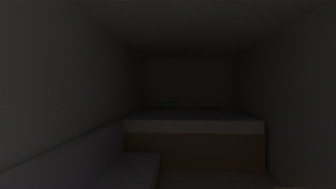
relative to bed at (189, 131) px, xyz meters
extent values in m
plane|color=#A39984|center=(0.00, -1.61, -0.39)|extent=(7.40, 7.40, 0.00)
cube|color=silver|center=(0.00, 1.11, 0.64)|extent=(2.45, 0.05, 2.08)
cube|color=silver|center=(-1.20, -1.61, 0.64)|extent=(0.05, 5.40, 2.08)
cube|color=silver|center=(1.20, -1.61, 0.64)|extent=(0.05, 5.40, 2.08)
cube|color=white|center=(0.00, -1.61, 1.71)|extent=(2.45, 5.40, 0.05)
cube|color=#9E7247|center=(0.00, -0.01, -0.10)|extent=(2.23, 2.10, 0.58)
cube|color=beige|center=(0.00, -0.01, 0.28)|extent=(2.19, 2.06, 0.20)
ellipsoid|color=white|center=(-0.50, 0.83, 0.46)|extent=(0.57, 0.32, 0.16)
ellipsoid|color=white|center=(0.50, 0.83, 0.46)|extent=(0.57, 0.32, 0.16)
cube|color=#AD9EB2|center=(-1.09, -2.56, 0.18)|extent=(0.12, 2.61, 0.48)
camera|label=1|loc=(-0.20, -4.05, 0.88)|focal=20.69mm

